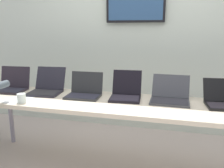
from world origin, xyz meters
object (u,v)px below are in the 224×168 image
laptop_station_0 (11,85)px  laptop_station_2 (84,91)px  laptop_station_4 (170,96)px  laptop_station_5 (222,100)px  coffee_mug (21,98)px  workbench (120,106)px  laptop_station_3 (126,92)px  laptop_station_1 (47,87)px

laptop_station_0 → laptop_station_2: bearing=-1.8°
laptop_station_4 → laptop_station_5: 0.47m
coffee_mug → laptop_station_4: bearing=16.1°
laptop_station_0 → coffee_mug: size_ratio=4.36×
workbench → laptop_station_3: bearing=78.7°
workbench → laptop_station_0: size_ratio=8.14×
laptop_station_0 → laptop_station_4: laptop_station_0 is taller
laptop_station_5 → laptop_station_1: bearing=179.5°
laptop_station_2 → laptop_station_5: size_ratio=0.94×
laptop_station_2 → coffee_mug: 0.62m
laptop_station_5 → laptop_station_2: bearing=-178.9°
laptop_station_4 → laptop_station_5: size_ratio=1.00×
workbench → laptop_station_4: size_ratio=8.16×
laptop_station_1 → laptop_station_3: (0.90, 0.01, -0.00)m
laptop_station_1 → laptop_station_2: size_ratio=1.14×
laptop_station_1 → laptop_station_4: 1.34m
laptop_station_2 → laptop_station_3: size_ratio=0.93×
coffee_mug → laptop_station_3: bearing=23.1°
laptop_station_4 → workbench: bearing=-162.2°
laptop_station_5 → coffee_mug: laptop_station_5 is taller
workbench → laptop_station_5: 0.96m
laptop_station_2 → laptop_station_4: 0.88m
laptop_station_0 → workbench: bearing=-5.7°
laptop_station_2 → laptop_station_5: laptop_station_2 is taller
laptop_station_4 → coffee_mug: (-1.39, -0.40, -0.01)m
laptop_station_1 → coffee_mug: size_ratio=4.64×
laptop_station_1 → laptop_station_4: size_ratio=1.07×
workbench → coffee_mug: coffee_mug is taller
workbench → laptop_station_3: 0.19m
laptop_station_4 → laptop_station_1: bearing=-179.8°
laptop_station_1 → laptop_station_5: (1.81, -0.02, -0.01)m
workbench → laptop_station_5: (0.95, 0.13, 0.10)m
laptop_station_0 → coffee_mug: 0.55m
workbench → coffee_mug: 0.95m
laptop_station_3 → coffee_mug: (-0.95, -0.40, -0.02)m
laptop_station_1 → laptop_station_2: 0.47m
coffee_mug → laptop_station_0: bearing=136.0°
laptop_station_0 → coffee_mug: (0.40, -0.38, -0.02)m
laptop_station_5 → laptop_station_3: bearing=178.6°
laptop_station_3 → laptop_station_5: size_ratio=1.01×
laptop_station_2 → laptop_station_3: laptop_station_3 is taller
laptop_station_0 → laptop_station_3: (1.34, 0.02, 0.00)m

